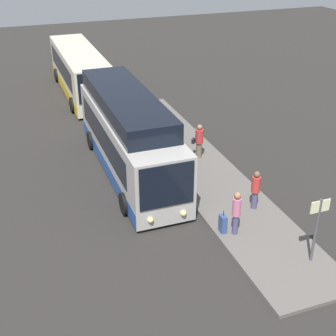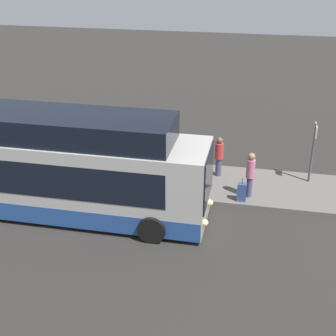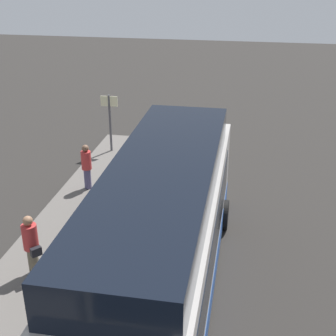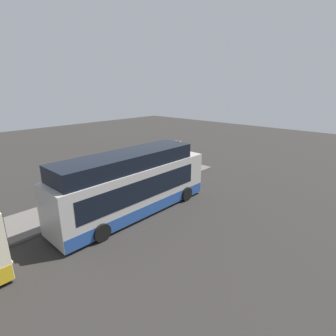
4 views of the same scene
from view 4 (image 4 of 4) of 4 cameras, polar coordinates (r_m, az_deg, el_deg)
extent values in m
plane|color=#2B2826|center=(17.35, -4.87, -8.44)|extent=(80.00, 80.00, 0.00)
cube|color=#605B56|center=(19.64, -11.33, -5.32)|extent=(20.00, 3.30, 0.15)
cube|color=#B2ADA8|center=(16.14, -7.42, -4.42)|extent=(10.43, 2.51, 2.83)
cube|color=#23478C|center=(16.56, -7.28, -7.84)|extent=(10.38, 2.53, 0.70)
cube|color=black|center=(15.87, -8.19, -3.53)|extent=(8.55, 2.54, 1.24)
cube|color=black|center=(19.57, 4.31, 0.85)|extent=(0.06, 2.21, 1.81)
sphere|color=#F9E58C|center=(20.42, 2.75, -2.46)|extent=(0.24, 0.24, 0.24)
sphere|color=#F9E58C|center=(19.62, 5.84, -3.37)|extent=(0.24, 0.24, 0.24)
cylinder|color=black|center=(19.64, -1.74, -3.70)|extent=(0.96, 0.30, 0.96)
cylinder|color=black|center=(18.10, 3.97, -5.62)|extent=(0.96, 0.30, 0.96)
cylinder|color=black|center=(15.95, -19.30, -9.92)|extent=(0.96, 0.30, 0.96)
cylinder|color=black|center=(14.01, -14.24, -13.44)|extent=(0.96, 0.30, 0.96)
cube|color=black|center=(15.30, -8.89, 1.66)|extent=(8.87, 2.31, 0.89)
sphere|color=#F9E58C|center=(13.12, -31.21, -17.19)|extent=(0.24, 0.24, 0.24)
cylinder|color=#4C476B|center=(22.40, 1.77, -0.78)|extent=(0.29, 0.29, 0.84)
cylinder|color=#CC6B8C|center=(22.16, 1.79, 1.16)|extent=(0.42, 0.42, 0.73)
sphere|color=#9E7051|center=(22.03, 1.80, 2.42)|extent=(0.28, 0.28, 0.28)
cylinder|color=#4C476B|center=(22.52, -3.61, -0.78)|extent=(0.28, 0.28, 0.79)
cylinder|color=#BF3333|center=(22.30, -3.65, 1.03)|extent=(0.39, 0.39, 0.69)
sphere|color=brown|center=(22.17, -3.67, 2.21)|extent=(0.26, 0.26, 0.26)
cylinder|color=#6B604C|center=(19.28, -14.35, -4.43)|extent=(0.40, 0.40, 0.82)
cylinder|color=#BF3333|center=(19.02, -14.52, -2.29)|extent=(0.58, 0.58, 0.71)
sphere|color=#9E7051|center=(18.87, -14.63, -0.89)|extent=(0.27, 0.27, 0.27)
cube|color=black|center=(18.84, -14.58, -3.47)|extent=(0.30, 0.29, 0.24)
cube|color=#334C7F|center=(21.98, 2.12, -1.29)|extent=(0.35, 0.22, 0.73)
cylinder|color=black|center=(21.83, 2.13, -0.08)|extent=(0.02, 0.02, 0.24)
cylinder|color=#4C4C51|center=(25.04, 2.25, 3.21)|extent=(0.10, 0.10, 2.55)
cube|color=beige|center=(24.81, 2.28, 5.45)|extent=(0.04, 0.75, 0.45)
camera|label=1|loc=(30.07, 32.66, 21.25)|focal=50.00mm
camera|label=2|loc=(16.53, 53.91, 16.18)|focal=50.00mm
camera|label=3|loc=(9.81, -50.52, 14.62)|focal=50.00mm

